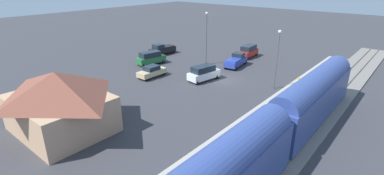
% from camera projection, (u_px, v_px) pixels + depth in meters
% --- Properties ---
extents(ground_plane, '(200.00, 200.00, 0.00)m').
position_uv_depth(ground_plane, '(222.00, 80.00, 41.45)').
color(ground_plane, '#38383D').
extents(railway_track, '(4.80, 70.00, 0.30)m').
position_uv_depth(railway_track, '(322.00, 105.00, 33.09)').
color(railway_track, slate).
rests_on(railway_track, ground).
extents(platform, '(3.20, 46.00, 0.30)m').
position_uv_depth(platform, '(289.00, 96.00, 35.45)').
color(platform, '#A8A399').
rests_on(platform, ground).
extents(station_building, '(10.09, 8.10, 5.98)m').
position_uv_depth(station_building, '(59.00, 101.00, 26.92)').
color(station_building, tan).
rests_on(station_building, ground).
extents(pedestrian_on_platform, '(0.36, 0.36, 1.71)m').
position_uv_depth(pedestrian_on_platform, '(298.00, 82.00, 36.89)').
color(pedestrian_on_platform, brown).
rests_on(pedestrian_on_platform, platform).
extents(suv_green, '(2.84, 5.18, 2.22)m').
position_uv_depth(suv_green, '(151.00, 58.00, 48.51)').
color(suv_green, '#236638').
rests_on(suv_green, ground).
extents(pickup_blue, '(2.69, 5.62, 2.14)m').
position_uv_depth(pickup_blue, '(236.00, 60.00, 47.45)').
color(pickup_blue, '#283D9E').
rests_on(pickup_blue, ground).
extents(suv_white, '(2.74, 5.16, 2.22)m').
position_uv_depth(suv_white, '(204.00, 73.00, 40.98)').
color(suv_white, white).
rests_on(suv_white, ground).
extents(sedan_tan, '(1.86, 4.51, 1.74)m').
position_uv_depth(sedan_tan, '(152.00, 71.00, 42.43)').
color(sedan_tan, '#C6B284').
rests_on(sedan_tan, ground).
extents(pickup_black, '(2.32, 5.52, 2.14)m').
position_uv_depth(pickup_black, '(162.00, 49.00, 54.73)').
color(pickup_black, black).
rests_on(pickup_black, ground).
extents(suv_red, '(2.24, 5.01, 2.22)m').
position_uv_depth(suv_red, '(248.00, 51.00, 52.92)').
color(suv_red, red).
rests_on(suv_red, ground).
extents(light_pole_near_platform, '(0.44, 0.44, 7.90)m').
position_uv_depth(light_pole_near_platform, '(278.00, 53.00, 36.52)').
color(light_pole_near_platform, '#515156').
rests_on(light_pole_near_platform, ground).
extents(light_pole_lot_center, '(0.44, 0.44, 8.80)m').
position_uv_depth(light_pole_lot_center, '(206.00, 33.00, 46.95)').
color(light_pole_lot_center, '#515156').
rests_on(light_pole_lot_center, ground).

